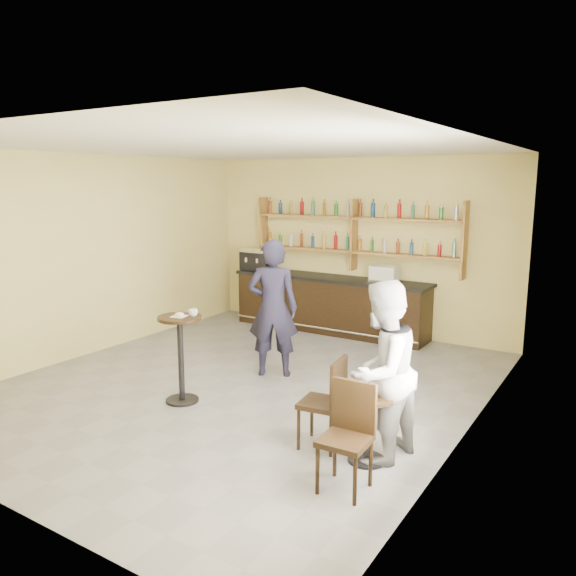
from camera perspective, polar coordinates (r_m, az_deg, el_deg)
The scene contains 22 objects.
floor at distance 7.90m, azimuth -4.39°, elevation -9.72°, with size 7.00×7.00×0.00m, color slate.
ceiling at distance 7.42m, azimuth -4.75°, elevation 14.12°, with size 7.00×7.00×0.00m, color white.
wall_back at distance 10.49m, azimuth 6.98°, elevation 4.31°, with size 7.00×7.00×0.00m, color #E0D17F.
wall_left at distance 9.58m, azimuth -19.11°, elevation 3.20°, with size 7.00×7.00×0.00m, color #E0D17F.
wall_right at distance 6.21m, azimuth 18.22°, elevation -0.54°, with size 7.00×7.00×0.00m, color #E0D17F.
window_pane at distance 5.06m, azimuth 14.87°, elevation -1.68°, with size 2.00×2.00×0.00m, color white.
window_frame at distance 5.06m, azimuth 14.80°, elevation -1.67°, with size 0.04×1.70×2.10m, color black, non-canonical shape.
shelf_unit at distance 10.35m, azimuth 6.70°, elevation 5.40°, with size 4.00×0.26×1.40m, color brown, non-canonical shape.
liquor_bottles at distance 10.33m, azimuth 6.72°, elevation 6.33°, with size 3.68×0.10×1.00m, color #8C5919, non-canonical shape.
bar_counter at distance 10.51m, azimuth 4.26°, elevation -1.62°, with size 3.81×0.74×1.03m, color black, non-canonical shape.
espresso_machine at distance 11.23m, azimuth -3.09°, elevation 3.01°, with size 0.62×0.40×0.44m, color black, non-canonical shape.
pastry_case at distance 9.94m, azimuth 9.84°, elevation 1.40°, with size 0.48×0.38×0.29m, color silver, non-canonical shape.
pedestal_table at distance 7.25m, azimuth -10.83°, elevation -7.13°, with size 0.54×0.54×1.11m, color black, non-canonical shape.
napkin at distance 7.10m, azimuth -10.99°, elevation -2.83°, with size 0.17×0.17×0.00m, color white.
donut at distance 7.08m, azimuth -10.99°, elevation -2.68°, with size 0.11×0.11×0.04m, color gold.
cup_pedestal at distance 7.07m, azimuth -9.62°, elevation -2.48°, with size 0.11×0.11×0.09m, color white.
man_main at distance 7.99m, azimuth -1.54°, elevation -2.07°, with size 0.72×0.47×1.97m, color black.
cafe_table at distance 5.78m, azimuth 8.06°, elevation -13.86°, with size 0.57×0.57×0.72m, color black, non-canonical shape.
cup_cafe at distance 5.61m, azimuth 8.64°, elevation -10.18°, with size 0.10×0.10×0.10m, color white.
chair_west at distance 6.00m, azimuth 3.40°, elevation -11.50°, with size 0.42×0.42×0.98m, color black, non-canonical shape.
chair_south at distance 5.21m, azimuth 5.80°, elevation -15.05°, with size 0.43×0.43×0.98m, color black, non-canonical shape.
patron_second at distance 5.67m, azimuth 9.45°, elevation -8.39°, with size 0.89×0.69×1.83m, color gray.
Camera 1 is at (4.44, -5.93, 2.75)m, focal length 35.00 mm.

